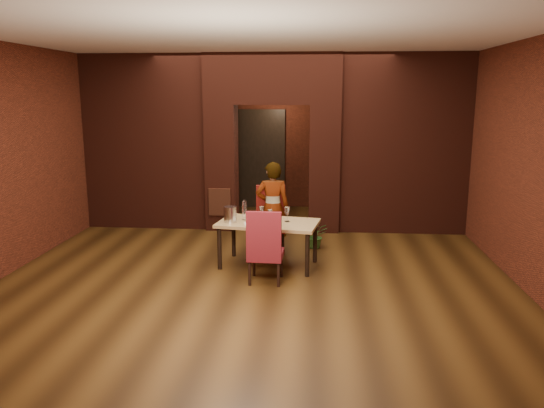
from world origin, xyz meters
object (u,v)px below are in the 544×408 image
(water_bottle, at_px, (244,210))
(wine_glass_c, at_px, (287,214))
(chair_near, at_px, (266,245))
(person_seated, at_px, (273,207))
(wine_glass_b, at_px, (270,216))
(dining_table, at_px, (268,244))
(wine_glass_a, at_px, (262,213))
(wine_bucket, at_px, (230,214))
(chair_far, at_px, (271,219))
(potted_plant, at_px, (315,235))

(water_bottle, bearing_deg, wine_glass_c, -5.39)
(chair_near, relative_size, person_seated, 0.69)
(chair_near, bearing_deg, wine_glass_b, -88.06)
(dining_table, relative_size, water_bottle, 4.76)
(wine_glass_a, height_order, wine_glass_b, wine_glass_a)
(dining_table, relative_size, wine_glass_c, 6.63)
(person_seated, distance_m, water_bottle, 0.71)
(person_seated, bearing_deg, wine_bucket, 49.38)
(dining_table, bearing_deg, chair_far, 101.52)
(chair_far, relative_size, wine_glass_a, 5.38)
(person_seated, relative_size, wine_glass_a, 7.54)
(chair_far, relative_size, potted_plant, 2.49)
(water_bottle, bearing_deg, wine_glass_a, 10.21)
(chair_far, height_order, wine_glass_a, chair_far)
(person_seated, height_order, wine_glass_a, person_seated)
(dining_table, xyz_separation_m, wine_glass_c, (0.27, 0.03, 0.44))
(chair_far, relative_size, chair_near, 1.03)
(chair_far, height_order, wine_glass_b, chair_far)
(wine_glass_a, height_order, water_bottle, water_bottle)
(person_seated, height_order, potted_plant, person_seated)
(wine_glass_a, xyz_separation_m, wine_glass_b, (0.14, -0.15, -0.01))
(chair_near, xyz_separation_m, wine_glass_b, (0.00, 0.65, 0.26))
(wine_bucket, distance_m, potted_plant, 1.72)
(wine_glass_a, bearing_deg, wine_bucket, -154.93)
(chair_near, bearing_deg, water_bottle, -60.74)
(person_seated, relative_size, wine_glass_c, 6.80)
(chair_near, distance_m, wine_bucket, 0.87)
(dining_table, xyz_separation_m, wine_glass_a, (-0.11, 0.14, 0.43))
(water_bottle, bearing_deg, dining_table, -14.51)
(wine_bucket, height_order, water_bottle, water_bottle)
(wine_glass_a, bearing_deg, wine_glass_b, -46.50)
(person_seated, bearing_deg, wine_glass_a, 73.49)
(dining_table, xyz_separation_m, wine_bucket, (-0.55, -0.06, 0.45))
(potted_plant, bearing_deg, wine_glass_b, -123.47)
(person_seated, bearing_deg, dining_table, 84.89)
(chair_near, relative_size, wine_glass_a, 5.20)
(wine_bucket, bearing_deg, water_bottle, 40.64)
(wine_glass_b, bearing_deg, person_seated, 91.93)
(potted_plant, bearing_deg, person_seated, -156.66)
(chair_far, xyz_separation_m, wine_glass_c, (0.31, -0.72, 0.25))
(wine_glass_a, bearing_deg, person_seated, 78.20)
(dining_table, xyz_separation_m, wine_glass_b, (0.03, -0.01, 0.42))
(dining_table, xyz_separation_m, water_bottle, (-0.36, 0.09, 0.48))
(chair_near, bearing_deg, chair_far, -85.57)
(potted_plant, bearing_deg, chair_near, -111.83)
(chair_far, xyz_separation_m, potted_plant, (0.72, 0.23, -0.31))
(chair_near, bearing_deg, wine_glass_c, -107.45)
(chair_near, xyz_separation_m, wine_glass_a, (-0.14, 0.80, 0.26))
(wine_glass_c, bearing_deg, dining_table, -173.00)
(dining_table, xyz_separation_m, chair_near, (0.03, -0.66, 0.17))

